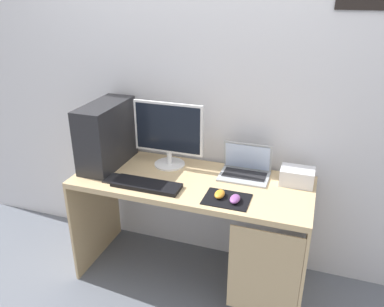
{
  "coord_description": "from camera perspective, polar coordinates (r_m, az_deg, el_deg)",
  "views": [
    {
      "loc": [
        0.69,
        -2.02,
        1.87
      ],
      "look_at": [
        0.0,
        0.0,
        0.93
      ],
      "focal_mm": 36.11,
      "sensor_mm": 36.0,
      "label": 1
    }
  ],
  "objects": [
    {
      "name": "cell_phone",
      "position": [
        2.47,
        -11.74,
        -3.6
      ],
      "size": [
        0.07,
        0.13,
        0.01
      ],
      "primitive_type": "cube",
      "color": "#232326",
      "rests_on": "desk"
    },
    {
      "name": "desk",
      "position": [
        2.47,
        0.35,
        -7.17
      ],
      "size": [
        1.48,
        0.6,
        0.75
      ],
      "color": "tan",
      "rests_on": "ground_plane"
    },
    {
      "name": "keyboard",
      "position": [
        2.34,
        -6.73,
        -4.63
      ],
      "size": [
        0.42,
        0.14,
        0.02
      ],
      "primitive_type": "cube",
      "color": "black",
      "rests_on": "desk"
    },
    {
      "name": "ground_plane",
      "position": [
        2.84,
        0.0,
        -17.42
      ],
      "size": [
        8.0,
        8.0,
        0.0
      ],
      "primitive_type": "plane",
      "color": "slate"
    },
    {
      "name": "mousepad",
      "position": [
        2.21,
        5.16,
        -6.73
      ],
      "size": [
        0.26,
        0.2,
        0.0
      ],
      "primitive_type": "cube",
      "color": "black",
      "rests_on": "desk"
    },
    {
      "name": "wall_back",
      "position": [
        2.53,
        2.61,
        10.76
      ],
      "size": [
        4.0,
        0.05,
        2.6
      ],
      "color": "silver",
      "rests_on": "ground_plane"
    },
    {
      "name": "mouse_left",
      "position": [
        2.22,
        4.11,
        -5.99
      ],
      "size": [
        0.06,
        0.1,
        0.03
      ],
      "primitive_type": "ellipsoid",
      "color": "orange",
      "rests_on": "mousepad"
    },
    {
      "name": "monitor",
      "position": [
        2.52,
        -3.51,
        2.9
      ],
      "size": [
        0.47,
        0.2,
        0.44
      ],
      "color": "white",
      "rests_on": "desk"
    },
    {
      "name": "mouse_right",
      "position": [
        2.18,
        6.36,
        -6.68
      ],
      "size": [
        0.06,
        0.1,
        0.03
      ],
      "primitive_type": "ellipsoid",
      "color": "#8C4C99",
      "rests_on": "mousepad"
    },
    {
      "name": "laptop",
      "position": [
        2.47,
        7.85,
        -2.36
      ],
      "size": [
        0.31,
        0.22,
        0.2
      ],
      "color": "#9EA3A8",
      "rests_on": "desk"
    },
    {
      "name": "projector",
      "position": [
        2.43,
        15.26,
        -3.29
      ],
      "size": [
        0.2,
        0.14,
        0.1
      ],
      "primitive_type": "cube",
      "color": "silver",
      "rests_on": "desk"
    },
    {
      "name": "pc_tower",
      "position": [
        2.6,
        -12.52,
        2.74
      ],
      "size": [
        0.2,
        0.48,
        0.42
      ],
      "primitive_type": "cube",
      "color": "#232326",
      "rests_on": "desk"
    }
  ]
}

